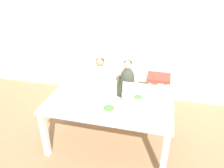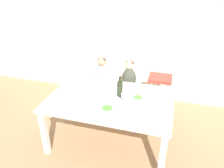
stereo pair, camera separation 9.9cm
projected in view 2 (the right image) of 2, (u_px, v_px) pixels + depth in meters
name	position (u px, v px, depth m)	size (l,w,h in m)	color
ground_plane	(110.00, 140.00, 3.25)	(14.00, 14.00, 0.00)	#9E7A56
wall_back	(134.00, 27.00, 3.85)	(10.00, 0.06, 2.70)	beige
dining_table	(110.00, 104.00, 2.95)	(1.65, 1.08, 0.72)	silver
chair_far_left	(103.00, 89.00, 3.85)	(0.43, 0.38, 0.45)	silver
chair_far_center	(128.00, 93.00, 3.74)	(0.43, 0.38, 0.45)	silver
chair_right_highchair	(159.00, 86.00, 3.52)	(0.36, 0.32, 0.76)	silver
person_child_left	(102.00, 72.00, 3.70)	(0.23, 0.18, 0.52)	silver
person_child_center	(129.00, 76.00, 3.59)	(0.23, 0.18, 0.52)	#3D4238
wine_bottle	(120.00, 88.00, 2.93)	(0.08, 0.08, 0.28)	#232D19
paper_towel_roll	(94.00, 91.00, 2.86)	(0.10, 0.10, 0.25)	white
wine_glass_near	(124.00, 95.00, 2.76)	(0.07, 0.07, 0.17)	white
wine_glass_far	(108.00, 83.00, 3.05)	(0.07, 0.07, 0.17)	white
salad_bowl_large	(108.00, 110.00, 2.60)	(0.16, 0.16, 0.10)	silver
salad_bowl_small	(138.00, 99.00, 2.81)	(0.13, 0.13, 0.10)	silver
dinner_plate_front_left	(71.00, 102.00, 2.83)	(0.23, 0.23, 0.01)	silver
dinner_plate_back_left	(91.00, 85.00, 3.25)	(0.23, 0.23, 0.01)	silver
dinner_plate_back_right	(148.00, 93.00, 3.04)	(0.23, 0.23, 0.01)	silver
dinner_plate_front_right	(141.00, 116.00, 2.56)	(0.23, 0.23, 0.01)	silver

